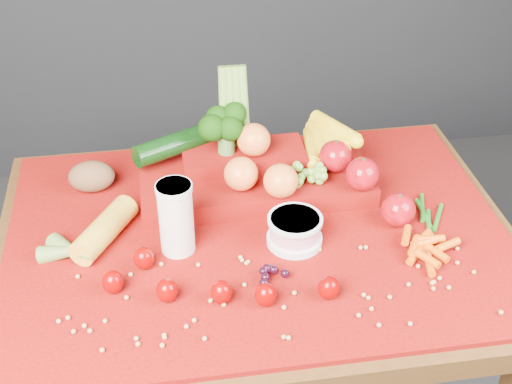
{
  "coord_description": "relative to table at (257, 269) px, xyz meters",
  "views": [
    {
      "loc": [
        -0.19,
        -1.18,
        1.7
      ],
      "look_at": [
        0.0,
        0.02,
        0.85
      ],
      "focal_mm": 50.0,
      "sensor_mm": 36.0,
      "label": 1
    }
  ],
  "objects": [
    {
      "name": "strawberry_scatter",
      "position": [
        -0.16,
        -0.13,
        0.13
      ],
      "size": [
        0.48,
        0.28,
        0.05
      ],
      "color": "#810000",
      "rests_on": "red_cloth"
    },
    {
      "name": "milk_glass",
      "position": [
        -0.17,
        -0.03,
        0.19
      ],
      "size": [
        0.07,
        0.07,
        0.16
      ],
      "rotation": [
        0.0,
        0.0,
        0.12
      ],
      "color": "beige",
      "rests_on": "red_cloth"
    },
    {
      "name": "green_bean_pile",
      "position": [
        0.38,
        -0.01,
        0.11
      ],
      "size": [
        0.14,
        0.12,
        0.01
      ],
      "primitive_type": null,
      "color": "#1C6216",
      "rests_on": "red_cloth"
    },
    {
      "name": "soybean_scatter",
      "position": [
        0.0,
        -0.2,
        0.11
      ],
      "size": [
        0.84,
        0.24,
        0.01
      ],
      "primitive_type": null,
      "color": "#AE8A4B",
      "rests_on": "red_cloth"
    },
    {
      "name": "table",
      "position": [
        0.0,
        0.0,
        0.0
      ],
      "size": [
        1.1,
        0.8,
        0.75
      ],
      "color": "#381F0C",
      "rests_on": "ground"
    },
    {
      "name": "potato",
      "position": [
        -0.35,
        0.21,
        0.14
      ],
      "size": [
        0.1,
        0.08,
        0.07
      ],
      "primitive_type": "ellipsoid",
      "color": "brown",
      "rests_on": "red_cloth"
    },
    {
      "name": "produce_mound",
      "position": [
        0.04,
        0.16,
        0.17
      ],
      "size": [
        0.59,
        0.37,
        0.27
      ],
      "color": "maroon",
      "rests_on": "red_cloth"
    },
    {
      "name": "red_cloth",
      "position": [
        0.0,
        0.0,
        0.1
      ],
      "size": [
        1.05,
        0.75,
        0.01
      ],
      "primitive_type": "cube",
      "color": "maroon",
      "rests_on": "table"
    },
    {
      "name": "yogurt_bowl",
      "position": [
        0.07,
        -0.05,
        0.14
      ],
      "size": [
        0.12,
        0.12,
        0.06
      ],
      "rotation": [
        0.0,
        0.0,
        0.22
      ],
      "color": "silver",
      "rests_on": "red_cloth"
    },
    {
      "name": "corn_ear",
      "position": [
        -0.36,
        -0.01,
        0.13
      ],
      "size": [
        0.26,
        0.27,
        0.06
      ],
      "rotation": [
        0.0,
        0.0,
        1.03
      ],
      "color": "gold",
      "rests_on": "red_cloth"
    },
    {
      "name": "dark_grape_cluster",
      "position": [
        0.01,
        -0.16,
        0.12
      ],
      "size": [
        0.06,
        0.05,
        0.03
      ],
      "primitive_type": null,
      "color": "black",
      "rests_on": "red_cloth"
    },
    {
      "name": "baby_carrot_pile",
      "position": [
        0.35,
        -0.13,
        0.12
      ],
      "size": [
        0.17,
        0.17,
        0.03
      ],
      "primitive_type": null,
      "color": "#D55107",
      "rests_on": "red_cloth"
    }
  ]
}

